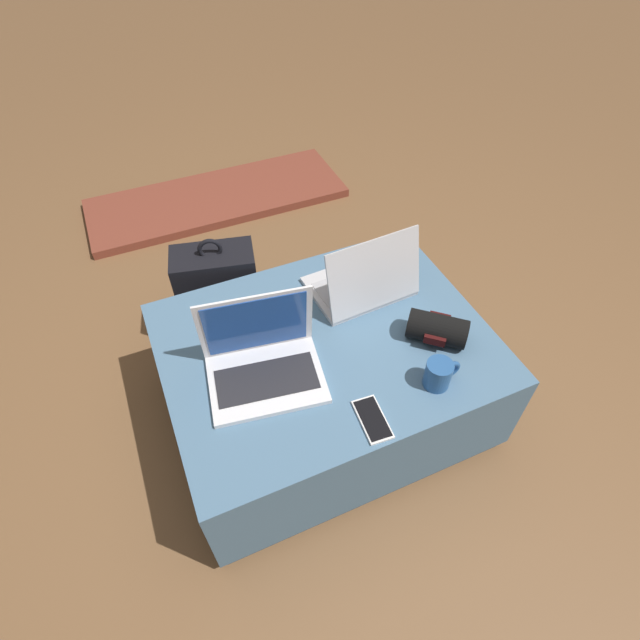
{
  "coord_description": "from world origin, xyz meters",
  "views": [
    {
      "loc": [
        -0.43,
        -0.93,
        1.62
      ],
      "look_at": [
        -0.01,
        0.03,
        0.48
      ],
      "focal_mm": 28.0,
      "sensor_mm": 36.0,
      "label": 1
    }
  ],
  "objects_px": {
    "laptop_near": "(263,360)",
    "wrist_brace": "(437,329)",
    "laptop_far": "(364,282)",
    "cell_phone": "(373,419)",
    "coffee_mug": "(439,374)",
    "backpack": "(220,295)"
  },
  "relations": [
    {
      "from": "laptop_near",
      "to": "wrist_brace",
      "type": "distance_m",
      "value": 0.55
    },
    {
      "from": "laptop_near",
      "to": "laptop_far",
      "type": "xyz_separation_m",
      "value": [
        0.43,
        0.18,
        -0.0
      ]
    },
    {
      "from": "cell_phone",
      "to": "coffee_mug",
      "type": "bearing_deg",
      "value": 13.21
    },
    {
      "from": "laptop_far",
      "to": "cell_phone",
      "type": "height_order",
      "value": "laptop_far"
    },
    {
      "from": "cell_phone",
      "to": "coffee_mug",
      "type": "xyz_separation_m",
      "value": [
        0.23,
        0.04,
        0.04
      ]
    },
    {
      "from": "laptop_far",
      "to": "cell_phone",
      "type": "distance_m",
      "value": 0.51
    },
    {
      "from": "wrist_brace",
      "to": "coffee_mug",
      "type": "height_order",
      "value": "wrist_brace"
    },
    {
      "from": "laptop_far",
      "to": "coffee_mug",
      "type": "distance_m",
      "value": 0.43
    },
    {
      "from": "laptop_far",
      "to": "wrist_brace",
      "type": "relative_size",
      "value": 1.75
    },
    {
      "from": "backpack",
      "to": "coffee_mug",
      "type": "relative_size",
      "value": 4.33
    },
    {
      "from": "laptop_far",
      "to": "wrist_brace",
      "type": "xyz_separation_m",
      "value": [
        0.12,
        -0.28,
        -0.01
      ]
    },
    {
      "from": "laptop_far",
      "to": "laptop_near",
      "type": "bearing_deg",
      "value": 19.86
    },
    {
      "from": "laptop_near",
      "to": "laptop_far",
      "type": "height_order",
      "value": "laptop_near"
    },
    {
      "from": "wrist_brace",
      "to": "laptop_near",
      "type": "bearing_deg",
      "value": 170.11
    },
    {
      "from": "laptop_near",
      "to": "laptop_far",
      "type": "distance_m",
      "value": 0.47
    },
    {
      "from": "laptop_far",
      "to": "cell_phone",
      "type": "xyz_separation_m",
      "value": [
        -0.21,
        -0.47,
        -0.05
      ]
    },
    {
      "from": "laptop_near",
      "to": "backpack",
      "type": "bearing_deg",
      "value": 99.52
    },
    {
      "from": "coffee_mug",
      "to": "wrist_brace",
      "type": "bearing_deg",
      "value": 59.28
    },
    {
      "from": "backpack",
      "to": "wrist_brace",
      "type": "height_order",
      "value": "backpack"
    },
    {
      "from": "backpack",
      "to": "laptop_near",
      "type": "bearing_deg",
      "value": 103.37
    },
    {
      "from": "coffee_mug",
      "to": "backpack",
      "type": "bearing_deg",
      "value": 119.24
    },
    {
      "from": "cell_phone",
      "to": "wrist_brace",
      "type": "bearing_deg",
      "value": 34.36
    }
  ]
}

